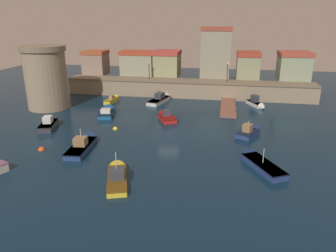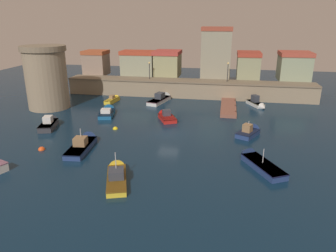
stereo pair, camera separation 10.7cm
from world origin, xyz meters
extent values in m
plane|color=#0C2338|center=(0.00, 0.00, 0.00)|extent=(106.83, 106.83, 0.00)
cube|color=gray|center=(0.00, 19.67, 1.37)|extent=(43.91, 3.72, 2.74)
cube|color=#73644F|center=(0.00, 19.67, 2.86)|extent=(43.91, 4.02, 0.24)
cube|color=gray|center=(-18.81, 23.59, 4.75)|extent=(4.27, 4.14, 4.02)
cube|color=#A24B2B|center=(-18.81, 23.59, 7.11)|extent=(4.44, 4.30, 0.70)
cube|color=gray|center=(-10.04, 23.50, 4.80)|extent=(6.42, 3.94, 4.13)
cube|color=#A93D26|center=(-10.04, 23.50, 7.21)|extent=(6.68, 4.10, 0.70)
cube|color=#919166|center=(-4.65, 24.34, 4.82)|extent=(4.76, 5.64, 4.15)
cube|color=#AA3C33|center=(-4.65, 24.34, 7.24)|extent=(4.95, 5.86, 0.70)
cube|color=gray|center=(4.60, 23.26, 7.02)|extent=(5.31, 3.46, 8.56)
cube|color=brown|center=(4.60, 23.26, 11.65)|extent=(5.52, 3.60, 0.70)
cube|color=gray|center=(10.50, 24.31, 4.84)|extent=(4.02, 5.56, 4.21)
cube|color=#9F3828|center=(10.50, 24.31, 7.30)|extent=(4.18, 5.79, 0.70)
cube|color=gray|center=(18.54, 24.27, 4.93)|extent=(5.29, 5.49, 4.38)
cube|color=#A34434|center=(18.54, 24.27, 7.47)|extent=(5.50, 5.71, 0.70)
cylinder|color=gray|center=(-20.66, 8.34, 4.41)|extent=(6.25, 6.25, 8.82)
cylinder|color=#776852|center=(-20.66, 8.34, 9.22)|extent=(6.75, 6.75, 0.80)
cube|color=brown|center=(7.26, 12.76, 0.26)|extent=(2.33, 10.09, 0.51)
cylinder|color=brown|center=(8.31, 16.12, 0.35)|extent=(0.20, 0.20, 0.70)
cylinder|color=brown|center=(8.31, 12.76, 0.35)|extent=(0.20, 0.20, 0.70)
cylinder|color=brown|center=(8.31, 9.40, 0.35)|extent=(0.20, 0.20, 0.70)
cylinder|color=black|center=(-7.04, 19.67, 4.35)|extent=(0.12, 0.12, 2.74)
sphere|color=#F9D172|center=(-7.04, 19.67, 5.87)|extent=(0.32, 0.32, 0.32)
cylinder|color=black|center=(6.85, 19.67, 4.47)|extent=(0.12, 0.12, 2.99)
sphere|color=#F9D172|center=(6.85, 19.67, 6.12)|extent=(0.32, 0.32, 0.32)
cube|color=silver|center=(-4.25, 14.58, 0.32)|extent=(3.16, 5.96, 0.64)
cone|color=silver|center=(-3.39, 17.97, 0.32)|extent=(2.02, 1.78, 1.73)
cube|color=#7B515E|center=(-4.25, 14.58, 0.60)|extent=(3.22, 6.08, 0.08)
cube|color=#333842|center=(-4.17, 14.89, 1.12)|extent=(1.58, 1.94, 0.96)
cube|color=navy|center=(-8.36, -6.84, 0.30)|extent=(2.31, 5.73, 0.61)
cone|color=navy|center=(-8.66, -3.41, 0.30)|extent=(1.86, 1.55, 1.74)
cube|color=#0D1834|center=(-8.36, -6.84, 0.57)|extent=(2.36, 5.84, 0.08)
cube|color=olive|center=(-8.36, -6.83, 1.05)|extent=(1.38, 1.35, 0.89)
cylinder|color=#B2B2B7|center=(-8.39, -6.57, 1.50)|extent=(0.08, 0.08, 1.78)
cube|color=#195689|center=(-10.17, 5.74, 0.31)|extent=(2.64, 4.42, 0.62)
cone|color=#195689|center=(-10.68, 8.28, 0.31)|extent=(1.96, 1.48, 1.76)
cube|color=#0B1E35|center=(-10.17, 5.74, 0.58)|extent=(2.69, 4.51, 0.08)
cube|color=silver|center=(-10.06, 5.21, 0.91)|extent=(1.56, 1.41, 0.59)
cube|color=silver|center=(11.53, 15.40, 0.30)|extent=(2.81, 3.88, 0.60)
cone|color=silver|center=(12.58, 13.33, 0.30)|extent=(1.55, 1.47, 1.21)
cube|color=#73745A|center=(11.53, 15.40, 0.56)|extent=(2.87, 3.96, 0.08)
cube|color=#333842|center=(11.46, 15.53, 1.15)|extent=(1.35, 1.48, 1.10)
cube|color=#333338|center=(-15.65, -0.81, 0.36)|extent=(2.65, 4.35, 0.73)
cone|color=#333338|center=(-16.32, 1.65, 0.36)|extent=(1.81, 1.51, 1.56)
cube|color=black|center=(-15.65, -0.81, 0.69)|extent=(2.70, 4.44, 0.08)
cube|color=silver|center=(-15.68, -0.71, 1.16)|extent=(1.32, 1.49, 0.86)
cube|color=#99B7C6|center=(-15.85, -0.10, 1.20)|extent=(0.91, 0.30, 0.51)
cube|color=navy|center=(9.61, 0.92, 0.31)|extent=(3.10, 3.77, 0.61)
cone|color=navy|center=(10.57, 2.76, 0.31)|extent=(1.91, 1.60, 1.67)
cube|color=#111931|center=(9.61, 0.92, 0.57)|extent=(3.16, 3.84, 0.08)
cube|color=olive|center=(9.51, 0.73, 1.08)|extent=(1.30, 1.30, 0.93)
cylinder|color=#B2B2B7|center=(9.63, 0.96, 1.24)|extent=(0.08, 0.08, 1.25)
cube|color=red|center=(-1.12, 5.24, 0.29)|extent=(3.15, 3.95, 0.59)
cone|color=red|center=(-2.07, 7.22, 0.29)|extent=(1.97, 1.63, 1.72)
cube|color=#4C0C09|center=(-1.12, 5.24, 0.55)|extent=(3.21, 4.03, 0.08)
cube|color=#333842|center=(-1.26, 5.54, 1.01)|extent=(1.33, 1.20, 0.84)
cube|color=navy|center=(10.58, -8.03, 0.32)|extent=(4.00, 5.50, 0.64)
cone|color=navy|center=(9.03, -5.10, 0.32)|extent=(2.08, 1.99, 1.62)
cube|color=#111433|center=(10.58, -8.03, 0.60)|extent=(4.08, 5.61, 0.08)
cylinder|color=#B2B2B7|center=(10.50, -7.88, 1.33)|extent=(0.08, 0.08, 1.39)
cube|color=gold|center=(-2.22, -12.97, 0.27)|extent=(3.11, 5.26, 0.55)
cone|color=gold|center=(-3.21, -9.98, 0.27)|extent=(1.89, 1.81, 1.53)
cube|color=brown|center=(-2.22, -12.97, 0.51)|extent=(3.17, 5.37, 0.08)
cube|color=#333842|center=(-2.21, -12.98, 0.91)|extent=(1.68, 1.75, 0.73)
cylinder|color=#B2B2B7|center=(-2.29, -12.74, 1.65)|extent=(0.08, 0.08, 2.22)
cube|color=gold|center=(-12.07, 13.22, 0.33)|extent=(1.55, 3.78, 0.66)
cone|color=gold|center=(-11.82, 15.51, 0.33)|extent=(1.20, 1.15, 1.09)
cube|color=#7E5E14|center=(-12.07, 13.22, 0.62)|extent=(1.59, 3.86, 0.08)
cube|color=olive|center=(-12.07, 13.29, 0.92)|extent=(0.75, 1.01, 0.53)
sphere|color=yellow|center=(-7.01, 0.40, 0.00)|extent=(0.65, 0.65, 0.65)
sphere|color=#EA4C19|center=(-12.64, -7.51, 0.00)|extent=(0.71, 0.71, 0.71)
camera|label=1|loc=(6.52, -36.48, 13.73)|focal=34.15mm
camera|label=2|loc=(6.62, -36.46, 13.73)|focal=34.15mm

